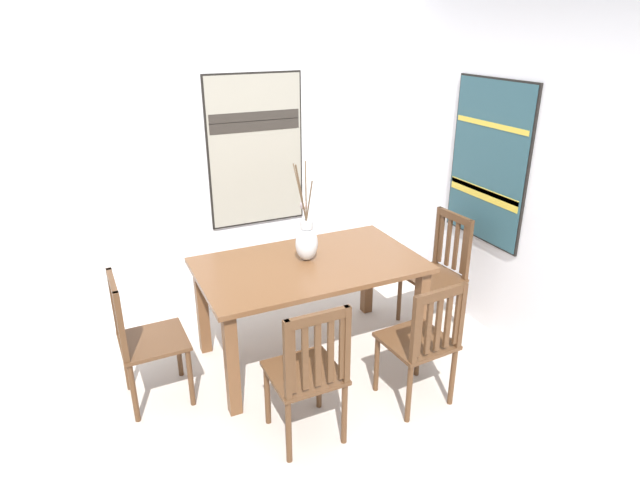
% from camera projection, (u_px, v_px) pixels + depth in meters
% --- Properties ---
extents(ground_plane, '(6.40, 6.40, 0.03)m').
position_uv_depth(ground_plane, '(317.00, 431.00, 3.37)').
color(ground_plane, '#B2A89E').
extents(wall_back, '(6.40, 0.12, 2.70)m').
position_uv_depth(wall_back, '(223.00, 157.00, 4.41)').
color(wall_back, silver).
rests_on(wall_back, ground_plane).
extents(wall_side, '(0.12, 6.40, 2.70)m').
position_uv_depth(wall_side, '(566.00, 189.00, 3.58)').
color(wall_side, silver).
rests_on(wall_side, ground_plane).
extents(dining_table, '(1.61, 0.95, 0.78)m').
position_uv_depth(dining_table, '(310.00, 278.00, 3.88)').
color(dining_table, brown).
rests_on(dining_table, ground_plane).
extents(centerpiece_vase, '(0.20, 0.20, 0.75)m').
position_uv_depth(centerpiece_vase, '(306.00, 240.00, 3.82)').
color(centerpiece_vase, silver).
rests_on(centerpiece_vase, dining_table).
extents(chair_0, '(0.43, 0.43, 0.94)m').
position_uv_depth(chair_0, '(143.00, 337.00, 3.45)').
color(chair_0, '#4C301C').
rests_on(chair_0, ground_plane).
extents(chair_1, '(0.45, 0.45, 0.92)m').
position_uv_depth(chair_1, '(423.00, 340.00, 3.42)').
color(chair_1, '#4C301C').
rests_on(chair_1, ground_plane).
extents(chair_2, '(0.45, 0.45, 0.97)m').
position_uv_depth(chair_2, '(438.00, 270.00, 4.38)').
color(chair_2, '#4C301C').
rests_on(chair_2, ground_plane).
extents(chair_3, '(0.42, 0.42, 0.96)m').
position_uv_depth(chair_3, '(309.00, 372.00, 3.10)').
color(chair_3, '#4C301C').
rests_on(chair_3, ground_plane).
extents(painting_on_back_wall, '(0.83, 0.05, 1.27)m').
position_uv_depth(painting_on_back_wall, '(256.00, 151.00, 4.44)').
color(painting_on_back_wall, black).
extents(painting_on_side_wall, '(0.05, 0.83, 1.27)m').
position_uv_depth(painting_on_side_wall, '(489.00, 163.00, 4.12)').
color(painting_on_side_wall, black).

